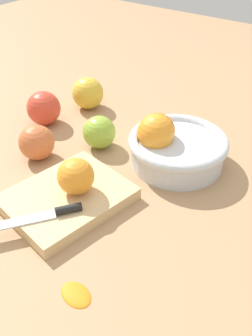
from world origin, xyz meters
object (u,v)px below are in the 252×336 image
orange_on_board (76,176)px  apple_front_left (44,108)px  apple_front_center (37,142)px  apple_front_left_2 (88,93)px  cutting_board (67,198)px  apple_front_left_3 (99,132)px  knife (49,214)px  bowl (173,145)px

orange_on_board → apple_front_left: bearing=-123.1°
apple_front_center → apple_front_left_2: bearing=-165.5°
apple_front_center → cutting_board: bearing=65.0°
apple_front_left → apple_front_left_3: (0.00, 0.17, -0.00)m
knife → apple_front_left: size_ratio=1.68×
bowl → apple_front_left_2: bowl is taller
bowl → knife: bowl is taller
bowl → apple_front_left_2: size_ratio=2.53×
bowl → orange_on_board: bowl is taller
orange_on_board → apple_front_left: size_ratio=0.82×
orange_on_board → apple_front_left_2: size_ratio=0.82×
apple_front_left_2 → apple_front_center: 0.24m
apple_front_center → bowl: bearing=122.4°
orange_on_board → apple_front_left_2: 0.36m
bowl → cutting_board: (0.22, -0.09, -0.03)m
knife → cutting_board: bearing=-164.3°
apple_front_left → apple_front_center: (0.11, 0.09, -0.00)m
cutting_board → orange_on_board: (-0.02, 0.01, 0.04)m
knife → apple_front_center: apple_front_center is taller
bowl → apple_front_left_3: size_ratio=2.82×
apple_front_left_2 → apple_front_left_3: bearing=48.2°
cutting_board → orange_on_board: size_ratio=3.20×
apple_front_left_3 → bowl: bearing=104.7°
apple_front_left → apple_front_left_2: size_ratio=1.00×
cutting_board → knife: (0.06, 0.02, 0.02)m
apple_front_left → apple_front_left_2: 0.13m
apple_front_left_3 → apple_front_left: bearing=-90.4°
bowl → apple_front_left_2: (-0.08, -0.30, -0.00)m
orange_on_board → apple_front_left_3: bearing=-153.4°
cutting_board → apple_front_left: 0.30m
knife → apple_front_left: 0.35m
cutting_board → apple_front_left: size_ratio=2.62×
knife → apple_front_left_3: 0.26m
knife → apple_front_left: bearing=-132.9°
apple_front_center → apple_front_left_3: apple_front_center is taller
apple_front_left → apple_front_center: bearing=40.0°
apple_front_left_2 → cutting_board: bearing=34.7°
orange_on_board → knife: bearing=4.5°
apple_front_left_2 → apple_front_left_3: 0.19m
knife → orange_on_board: bearing=-175.5°
orange_on_board → knife: 0.08m
orange_on_board → knife: orange_on_board is taller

